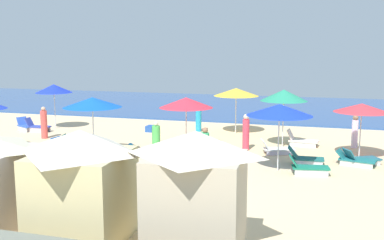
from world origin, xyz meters
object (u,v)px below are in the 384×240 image
Objects in this scene: umbrella_2 at (279,110)px; cooler_box_2 at (21,150)px; umbrella_0 at (362,108)px; beachgoer_6 at (246,133)px; lounge_chair_2_0 at (305,158)px; beachgoer_1 at (355,132)px; beachgoer_5 at (205,149)px; lounge_chair_4_0 at (276,149)px; lounge_chair_4_1 at (301,140)px; umbrella_7 at (92,102)px; cooler_box_1 at (150,129)px; lounge_chair_1_0 at (37,127)px; lounge_chair_0_0 at (360,159)px; lounge_chair_0_1 at (355,160)px; beachgoer_2 at (44,124)px; umbrella_1 at (54,89)px; lounge_chair_7_0 at (78,146)px; lounge_chair_7_1 at (66,149)px; cabana_1 at (82,185)px; beachgoer_0 at (156,140)px; beach_ball_0 at (131,146)px; umbrella_9 at (186,103)px; umbrella_4 at (284,95)px; lounge_chair_2_1 at (308,167)px.

cooler_box_2 is at bearing -177.99° from umbrella_2.
beachgoer_6 is (-4.87, 0.18, -1.34)m from umbrella_0.
umbrella_2 is 1.76× the size of lounge_chair_2_0.
beachgoer_5 is at bearing 165.70° from beachgoer_1.
lounge_chair_4_1 is (0.95, 2.02, 0.04)m from lounge_chair_4_0.
cooler_box_1 is (0.18, 6.14, -2.16)m from umbrella_7.
lounge_chair_4_0 is (13.33, -1.70, -0.06)m from lounge_chair_1_0.
lounge_chair_0_1 is (-0.21, -0.20, -0.01)m from lounge_chair_0_0.
lounge_chair_2_0 reaches higher than lounge_chair_0_0.
lounge_chair_1_0 is 14.28m from lounge_chair_4_1.
umbrella_7 is at bearing -71.96° from beachgoer_2.
umbrella_1 reaches higher than lounge_chair_0_0.
umbrella_0 is at bearing -119.67° from lounge_chair_4_1.
beachgoer_6 reaches higher than lounge_chair_2_0.
cooler_box_2 is (-2.15, -1.13, -0.08)m from lounge_chair_7_0.
beachgoer_2 reaches higher than lounge_chair_4_1.
beachgoer_6 is (7.37, 3.12, 0.54)m from lounge_chair_7_1.
umbrella_1 is (-16.35, 3.82, 2.07)m from lounge_chair_0_0.
cabana_1 is 1.82× the size of beachgoer_0.
lounge_chair_0_0 is 10.03m from beach_ball_0.
lounge_chair_0_0 is 3.26m from beachgoer_1.
umbrella_9 reaches higher than umbrella_0.
beachgoer_2 is (-7.64, 0.03, -1.34)m from umbrella_9.
umbrella_4 is 1.73× the size of lounge_chair_4_0.
lounge_chair_7_1 is at bearing 78.36° from lounge_chair_2_1.
umbrella_4 is 1.63× the size of beachgoer_6.
lounge_chair_0_0 is 5.05m from beachgoer_6.
umbrella_0 is at bearing -49.50° from beachgoer_5.
lounge_chair_0_0 is 0.97× the size of lounge_chair_0_1.
cabana_1 is at bearing -144.35° from lounge_chair_1_0.
lounge_chair_2_0 is 0.57× the size of umbrella_7.
lounge_chair_4_1 is (13.89, -0.88, -2.04)m from umbrella_1.
lounge_chair_0_0 is 1.03× the size of lounge_chair_4_1.
beachgoer_0 is (8.35, -3.41, 0.40)m from lounge_chair_1_0.
umbrella_9 is (-7.39, 1.26, 1.88)m from lounge_chair_0_1.
lounge_chair_4_0 is at bearing -2.06° from umbrella_9.
beach_ball_0 is (-5.19, -1.14, -0.67)m from beachgoer_6.
umbrella_2 is at bearing -107.46° from lounge_chair_7_0.
lounge_chair_2_1 is 5.22m from umbrella_4.
lounge_chair_2_1 is 10.25m from lounge_chair_7_1.
beachgoer_6 is at bearing 63.42° from cooler_box_1.
umbrella_1 reaches higher than beachgoer_0.
lounge_chair_1_0 reaches higher than lounge_chair_7_1.
lounge_chair_7_0 is 1.18× the size of lounge_chair_7_1.
lounge_chair_4_1 is at bearing -3.64° from umbrella_1.
lounge_chair_7_1 is 2.95m from beach_ball_0.
umbrella_9 is at bearing 55.06° from beachgoer_0.
beachgoer_5 is at bearing 152.34° from lounge_chair_4_1.
lounge_chair_4_0 is at bearing -100.36° from lounge_chair_1_0.
lounge_chair_0_0 is 4.15m from umbrella_2.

